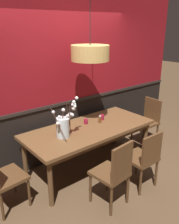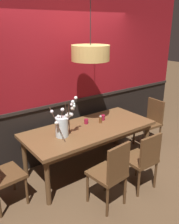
{
  "view_description": "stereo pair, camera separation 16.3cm",
  "coord_description": "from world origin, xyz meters",
  "px_view_note": "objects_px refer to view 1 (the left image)",
  "views": [
    {
      "loc": [
        -2.26,
        -2.75,
        2.3
      ],
      "look_at": [
        0.0,
        0.0,
        1.01
      ],
      "focal_mm": 38.86,
      "sensor_mm": 36.0,
      "label": 1
    },
    {
      "loc": [
        -2.13,
        -2.85,
        2.3
      ],
      "look_at": [
        0.0,
        0.0,
        1.01
      ],
      "focal_mm": 38.86,
      "sensor_mm": 36.0,
      "label": 2
    }
  ],
  "objects_px": {
    "chair_far_side_right": "(72,121)",
    "condiment_bottle": "(100,119)",
    "chair_far_side_left": "(44,129)",
    "chair_near_side_left": "(114,171)",
    "chair_head_west_end": "(1,176)",
    "candle_holder_nearer_center": "(102,117)",
    "dining_table": "(90,132)",
    "pendant_lamp": "(90,53)",
    "chair_near_side_right": "(144,157)",
    "chair_head_east_end": "(148,119)",
    "candle_holder_nearer_edge": "(86,121)",
    "vase_with_blossoms": "(64,126)"
  },
  "relations": [
    {
      "from": "chair_near_side_left",
      "to": "vase_with_blossoms",
      "type": "bearing_deg",
      "value": 101.58
    },
    {
      "from": "dining_table",
      "to": "chair_far_side_right",
      "type": "xyz_separation_m",
      "value": [
        0.28,
        0.88,
        -0.15
      ]
    },
    {
      "from": "chair_far_side_right",
      "to": "candle_holder_nearer_center",
      "type": "bearing_deg",
      "value": -82.63
    },
    {
      "from": "candle_holder_nearer_center",
      "to": "chair_head_west_end",
      "type": "bearing_deg",
      "value": -175.54
    },
    {
      "from": "candle_holder_nearer_edge",
      "to": "candle_holder_nearer_center",
      "type": "bearing_deg",
      "value": -7.17
    },
    {
      "from": "chair_near_side_right",
      "to": "chair_head_east_end",
      "type": "bearing_deg",
      "value": 35.61
    },
    {
      "from": "dining_table",
      "to": "candle_holder_nearer_center",
      "type": "bearing_deg",
      "value": 17.23
    },
    {
      "from": "chair_far_side_left",
      "to": "chair_far_side_right",
      "type": "relative_size",
      "value": 0.97
    },
    {
      "from": "dining_table",
      "to": "pendant_lamp",
      "type": "relative_size",
      "value": 1.96
    },
    {
      "from": "chair_near_side_right",
      "to": "chair_head_east_end",
      "type": "height_order",
      "value": "chair_head_east_end"
    },
    {
      "from": "chair_far_side_left",
      "to": "chair_near_side_right",
      "type": "distance_m",
      "value": 1.89
    },
    {
      "from": "chair_near_side_left",
      "to": "candle_holder_nearer_edge",
      "type": "bearing_deg",
      "value": 70.44
    },
    {
      "from": "dining_table",
      "to": "vase_with_blossoms",
      "type": "distance_m",
      "value": 0.56
    },
    {
      "from": "chair_near_side_right",
      "to": "chair_near_side_left",
      "type": "relative_size",
      "value": 0.95
    },
    {
      "from": "candle_holder_nearer_center",
      "to": "candle_holder_nearer_edge",
      "type": "bearing_deg",
      "value": 172.83
    },
    {
      "from": "pendant_lamp",
      "to": "condiment_bottle",
      "type": "bearing_deg",
      "value": -15.78
    },
    {
      "from": "dining_table",
      "to": "vase_with_blossoms",
      "type": "height_order",
      "value": "vase_with_blossoms"
    },
    {
      "from": "chair_near_side_right",
      "to": "condiment_bottle",
      "type": "height_order",
      "value": "chair_near_side_right"
    },
    {
      "from": "chair_far_side_left",
      "to": "chair_head_west_end",
      "type": "relative_size",
      "value": 1.0
    },
    {
      "from": "chair_head_west_end",
      "to": "candle_holder_nearer_edge",
      "type": "xyz_separation_m",
      "value": [
        1.53,
        0.19,
        0.29
      ]
    },
    {
      "from": "chair_near_side_right",
      "to": "candle_holder_nearer_edge",
      "type": "bearing_deg",
      "value": 102.91
    },
    {
      "from": "vase_with_blossoms",
      "to": "pendant_lamp",
      "type": "bearing_deg",
      "value": 11.12
    },
    {
      "from": "chair_head_east_end",
      "to": "pendant_lamp",
      "type": "bearing_deg",
      "value": 175.11
    },
    {
      "from": "condiment_bottle",
      "to": "candle_holder_nearer_edge",
      "type": "bearing_deg",
      "value": 151.39
    },
    {
      "from": "chair_head_west_end",
      "to": "candle_holder_nearer_center",
      "type": "height_order",
      "value": "chair_head_west_end"
    },
    {
      "from": "chair_far_side_left",
      "to": "chair_head_east_end",
      "type": "xyz_separation_m",
      "value": [
        1.82,
        -0.93,
        0.01
      ]
    },
    {
      "from": "chair_far_side_left",
      "to": "vase_with_blossoms",
      "type": "bearing_deg",
      "value": -100.15
    },
    {
      "from": "dining_table",
      "to": "chair_head_east_end",
      "type": "relative_size",
      "value": 2.28
    },
    {
      "from": "chair_near_side_right",
      "to": "pendant_lamp",
      "type": "xyz_separation_m",
      "value": [
        -0.2,
        0.98,
        1.39
      ]
    },
    {
      "from": "chair_far_side_left",
      "to": "chair_far_side_right",
      "type": "distance_m",
      "value": 0.62
    },
    {
      "from": "chair_near_side_left",
      "to": "chair_far_side_right",
      "type": "relative_size",
      "value": 1.03
    },
    {
      "from": "candle_holder_nearer_edge",
      "to": "chair_near_side_right",
      "type": "bearing_deg",
      "value": -77.09
    },
    {
      "from": "candle_holder_nearer_center",
      "to": "candle_holder_nearer_edge",
      "type": "distance_m",
      "value": 0.33
    },
    {
      "from": "chair_near_side_left",
      "to": "chair_head_east_end",
      "type": "xyz_separation_m",
      "value": [
        1.81,
        0.87,
        -0.0
      ]
    },
    {
      "from": "candle_holder_nearer_edge",
      "to": "dining_table",
      "type": "bearing_deg",
      "value": -107.37
    },
    {
      "from": "chair_head_east_end",
      "to": "chair_far_side_left",
      "type": "bearing_deg",
      "value": 153.03
    },
    {
      "from": "chair_near_side_right",
      "to": "pendant_lamp",
      "type": "distance_m",
      "value": 1.71
    },
    {
      "from": "chair_near_side_left",
      "to": "vase_with_blossoms",
      "type": "height_order",
      "value": "vase_with_blossoms"
    },
    {
      "from": "chair_far_side_right",
      "to": "condiment_bottle",
      "type": "relative_size",
      "value": 7.27
    },
    {
      "from": "chair_far_side_left",
      "to": "chair_near_side_left",
      "type": "relative_size",
      "value": 0.94
    },
    {
      "from": "chair_far_side_right",
      "to": "vase_with_blossoms",
      "type": "bearing_deg",
      "value": -130.89
    },
    {
      "from": "chair_far_side_left",
      "to": "condiment_bottle",
      "type": "relative_size",
      "value": 7.08
    },
    {
      "from": "chair_far_side_left",
      "to": "candle_holder_nearer_center",
      "type": "relative_size",
      "value": 9.76
    },
    {
      "from": "chair_far_side_left",
      "to": "candle_holder_nearer_center",
      "type": "xyz_separation_m",
      "value": [
        0.72,
        -0.78,
        0.28
      ]
    },
    {
      "from": "chair_far_side_left",
      "to": "chair_near_side_right",
      "type": "bearing_deg",
      "value": -70.65
    },
    {
      "from": "condiment_bottle",
      "to": "chair_far_side_left",
      "type": "bearing_deg",
      "value": 124.96
    },
    {
      "from": "chair_far_side_left",
      "to": "chair_near_side_left",
      "type": "distance_m",
      "value": 1.79
    },
    {
      "from": "chair_far_side_right",
      "to": "candle_holder_nearer_center",
      "type": "height_order",
      "value": "chair_far_side_right"
    },
    {
      "from": "dining_table",
      "to": "pendant_lamp",
      "type": "bearing_deg",
      "value": 46.72
    },
    {
      "from": "chair_far_side_left",
      "to": "condiment_bottle",
      "type": "xyz_separation_m",
      "value": [
        0.6,
        -0.86,
        0.3
      ]
    }
  ]
}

